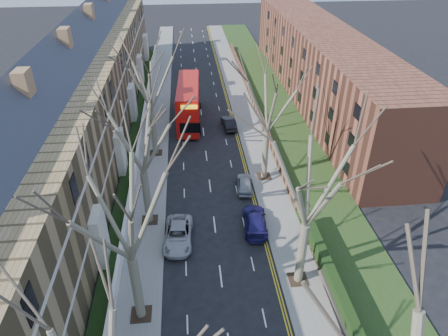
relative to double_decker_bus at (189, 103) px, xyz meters
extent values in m
cube|color=slate|center=(-4.34, 2.58, -2.40)|extent=(3.00, 102.00, 0.12)
cube|color=slate|center=(7.66, 2.58, -2.40)|extent=(3.00, 102.00, 0.12)
cube|color=olive|center=(-12.14, -5.42, 2.54)|extent=(9.00, 78.00, 10.00)
cube|color=#33353E|center=(-12.14, -5.42, 8.54)|extent=(4.67, 78.00, 4.67)
cube|color=silver|center=(-7.69, -5.42, 1.04)|extent=(0.12, 78.00, 0.35)
cube|color=silver|center=(-7.69, -5.42, 4.54)|extent=(0.12, 78.00, 0.35)
cube|color=brown|center=(19.16, 6.58, 2.54)|extent=(8.00, 54.00, 10.00)
cube|color=brown|center=(9.36, 6.58, -1.89)|extent=(0.35, 54.00, 0.90)
cube|color=white|center=(-5.99, -5.42, -1.84)|extent=(0.30, 78.00, 1.00)
cube|color=#1F3714|center=(12.16, 2.58, -2.31)|extent=(6.00, 102.00, 0.06)
cylinder|color=#635C47|center=(-4.04, -30.42, 0.29)|extent=(0.64, 0.64, 5.25)
cube|color=#2D2116|center=(-4.04, -30.42, -2.32)|extent=(1.40, 1.40, 0.05)
cylinder|color=#635C47|center=(-4.04, -20.42, 0.20)|extent=(0.64, 0.64, 5.07)
cube|color=#2D2116|center=(-4.04, -20.42, -2.32)|extent=(1.40, 1.40, 0.05)
cylinder|color=#635C47|center=(-4.04, -8.42, 0.29)|extent=(0.60, 0.60, 5.25)
cube|color=#2D2116|center=(-4.04, -8.42, -2.32)|extent=(1.40, 1.40, 0.05)
cylinder|color=#635C47|center=(7.36, -28.42, 0.29)|extent=(0.64, 0.64, 5.25)
cube|color=#2D2116|center=(7.36, -28.42, -2.32)|extent=(1.40, 1.40, 0.05)
cylinder|color=#635C47|center=(7.36, -14.42, 0.20)|extent=(0.60, 0.60, 5.07)
cube|color=#2D2116|center=(7.36, -14.42, -2.32)|extent=(1.40, 1.40, 0.05)
cube|color=#B8120D|center=(0.00, 0.00, -0.91)|extent=(3.31, 12.11, 2.40)
cube|color=#B8120D|center=(0.00, 0.00, 1.38)|extent=(3.28, 11.51, 2.18)
cube|color=black|center=(0.00, 0.00, -0.42)|extent=(3.28, 11.15, 0.98)
cube|color=black|center=(0.00, 0.00, 1.49)|extent=(3.27, 10.91, 0.98)
imported|color=#A9A9AE|center=(-1.50, -23.26, -1.77)|extent=(2.63, 5.13, 1.39)
imported|color=navy|center=(5.13, -22.10, -1.75)|extent=(2.34, 5.00, 1.41)
imported|color=#93959B|center=(5.06, -16.30, -1.81)|extent=(1.86, 3.92, 1.29)
imported|color=black|center=(4.96, -2.66, -1.78)|extent=(1.80, 4.26, 1.37)
camera|label=1|loc=(-0.16, -48.47, 20.58)|focal=32.00mm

